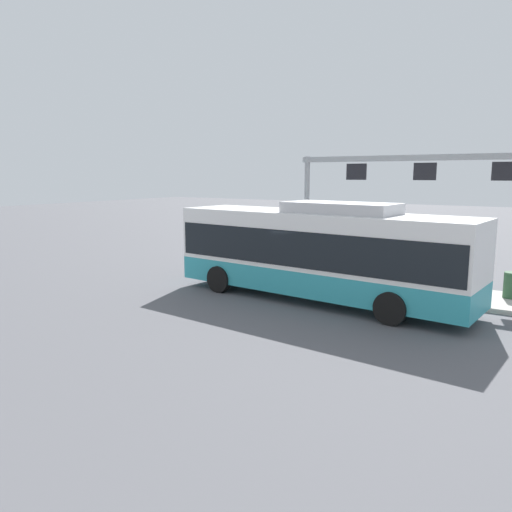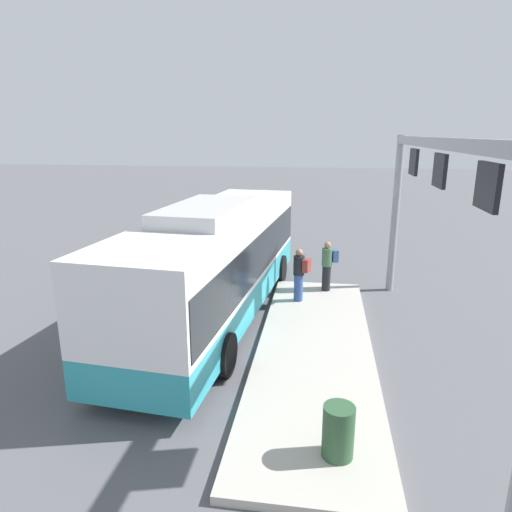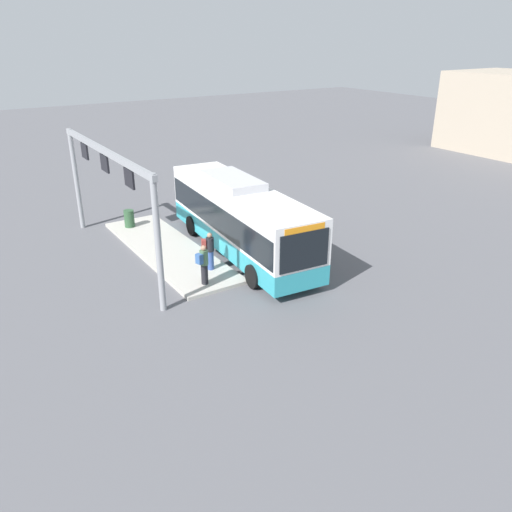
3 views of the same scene
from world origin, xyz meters
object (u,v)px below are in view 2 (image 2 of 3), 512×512
person_boarding (328,265)px  bus_main (217,258)px  trash_bin (338,431)px  person_waiting_near (300,274)px

person_boarding → bus_main: bearing=17.8°
person_boarding → trash_bin: 8.13m
person_waiting_near → trash_bin: (-6.99, -1.01, -0.44)m
person_boarding → trash_bin: (-8.11, -0.15, -0.44)m
bus_main → person_boarding: bearing=-48.2°
person_boarding → person_waiting_near: 1.42m
trash_bin → person_waiting_near: bearing=8.3°
bus_main → trash_bin: bus_main is taller
bus_main → person_waiting_near: size_ratio=6.55×
bus_main → person_waiting_near: 2.73m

